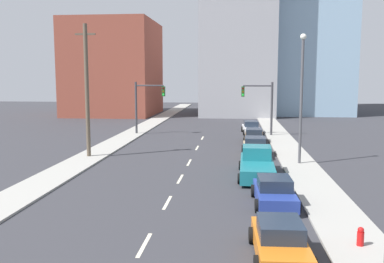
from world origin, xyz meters
The scene contains 22 objects.
sidewalk_left centered at (-8.11, 46.18, 0.06)m, with size 2.64×92.36×0.12m.
sidewalk_right centered at (8.11, 46.18, 0.06)m, with size 2.64×92.36×0.12m.
lane_stripe_at_9m centered at (0.00, 8.51, 0.00)m, with size 0.16×2.40×0.01m, color beige.
lane_stripe_at_14m centered at (0.00, 14.10, 0.00)m, with size 0.16×2.40×0.01m, color beige.
lane_stripe_at_19m centered at (0.00, 19.24, 0.00)m, with size 0.16×2.40×0.01m, color beige.
lane_stripe_at_24m centered at (0.00, 24.50, 0.00)m, with size 0.16×2.40×0.01m, color beige.
lane_stripe_at_31m centered at (0.00, 31.22, 0.00)m, with size 0.16×2.40×0.01m, color beige.
lane_stripe_at_38m centered at (0.00, 37.51, 0.00)m, with size 0.16×2.40×0.01m, color beige.
building_brick_left centered at (-17.22, 64.91, 7.85)m, with size 14.00×16.00×15.69m.
building_office_center centered at (3.67, 68.91, 13.86)m, with size 12.00×20.00×27.72m.
building_glass_right centered at (16.16, 72.91, 19.80)m, with size 13.00×20.00×39.59m.
traffic_signal_left centered at (-6.67, 39.84, 3.74)m, with size 3.41×0.35×5.85m.
traffic_signal_right centered at (6.38, 39.84, 3.74)m, with size 3.41×0.35×5.85m.
utility_pole_left_mid centered at (-8.20, 25.71, 5.36)m, with size 1.60×0.32×10.48m.
street_lamp centered at (8.13, 24.52, 5.40)m, with size 0.44×0.44×9.44m.
fire_hydrant centered at (8.13, 8.98, 0.41)m, with size 0.26×0.26×0.84m.
sedan_orange centered at (5.04, 7.82, 0.63)m, with size 2.11×4.30×1.38m.
sedan_blue centered at (5.41, 14.31, 0.65)m, with size 2.22×4.40×1.41m.
pickup_truck_teal centered at (4.84, 20.53, 0.76)m, with size 2.49×6.40×1.85m.
sedan_tan centered at (5.05, 27.99, 0.68)m, with size 2.16×4.64×1.51m.
sedan_brown centered at (5.26, 34.88, 0.64)m, with size 2.18×4.86×1.38m.
sedan_white centered at (5.21, 41.77, 0.65)m, with size 2.18×4.75×1.43m.
Camera 1 is at (3.41, -6.92, 6.40)m, focal length 40.00 mm.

